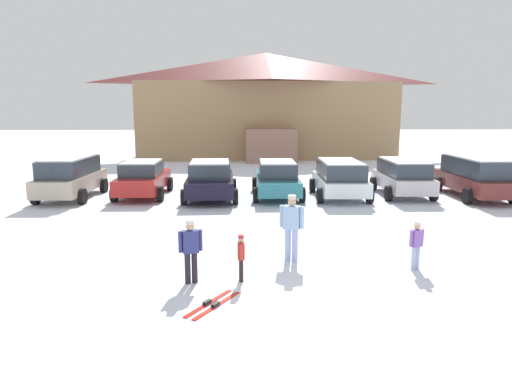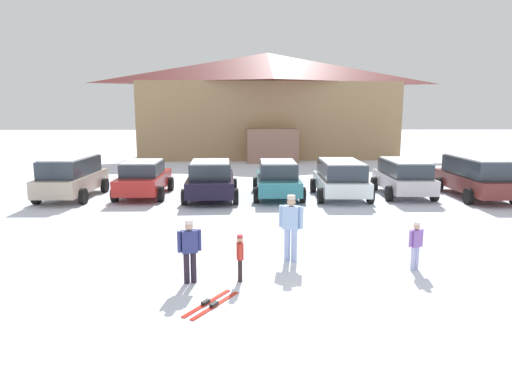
{
  "view_description": "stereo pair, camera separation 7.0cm",
  "coord_description": "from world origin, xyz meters",
  "px_view_note": "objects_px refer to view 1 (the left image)",
  "views": [
    {
      "loc": [
        -1.75,
        -7.32,
        3.72
      ],
      "look_at": [
        -1.33,
        7.04,
        1.13
      ],
      "focal_mm": 32.0,
      "sensor_mm": 36.0,
      "label": 1
    },
    {
      "loc": [
        -1.68,
        -7.32,
        3.72
      ],
      "look_at": [
        -1.33,
        7.04,
        1.13
      ],
      "focal_mm": 32.0,
      "sensor_mm": 36.0,
      "label": 2
    }
  ],
  "objects_px": {
    "parked_white_suv": "(340,178)",
    "skier_child_in_red_jacket": "(241,255)",
    "parked_beige_suv": "(71,176)",
    "skier_teen_in_navy_coat": "(191,248)",
    "parked_red_sedan": "(143,178)",
    "skier_child_in_purple_jacket": "(416,243)",
    "parked_teal_hatchback": "(277,178)",
    "skier_adult_in_blue_parka": "(292,224)",
    "parked_black_sedan": "(210,179)",
    "pair_of_skis": "(212,304)",
    "parked_maroon_van": "(475,176)",
    "parked_silver_wagon": "(403,176)",
    "ski_lodge": "(265,105)"
  },
  "relations": [
    {
      "from": "parked_black_sedan",
      "to": "pair_of_skis",
      "type": "distance_m",
      "value": 10.88
    },
    {
      "from": "parked_teal_hatchback",
      "to": "skier_child_in_purple_jacket",
      "type": "height_order",
      "value": "parked_teal_hatchback"
    },
    {
      "from": "parked_red_sedan",
      "to": "skier_adult_in_blue_parka",
      "type": "relative_size",
      "value": 2.54
    },
    {
      "from": "parked_red_sedan",
      "to": "skier_child_in_red_jacket",
      "type": "xyz_separation_m",
      "value": [
        4.3,
        -10.18,
        -0.21
      ]
    },
    {
      "from": "skier_child_in_purple_jacket",
      "to": "skier_child_in_red_jacket",
      "type": "height_order",
      "value": "skier_child_in_purple_jacket"
    },
    {
      "from": "parked_maroon_van",
      "to": "skier_child_in_red_jacket",
      "type": "distance_m",
      "value": 13.81
    },
    {
      "from": "parked_black_sedan",
      "to": "ski_lodge",
      "type": "bearing_deg",
      "value": 79.91
    },
    {
      "from": "skier_child_in_purple_jacket",
      "to": "parked_white_suv",
      "type": "bearing_deg",
      "value": 89.43
    },
    {
      "from": "ski_lodge",
      "to": "parked_beige_suv",
      "type": "xyz_separation_m",
      "value": [
        -9.17,
        -17.87,
        -3.19
      ]
    },
    {
      "from": "parked_white_suv",
      "to": "skier_teen_in_navy_coat",
      "type": "xyz_separation_m",
      "value": [
        -5.28,
        -9.69,
        -0.08
      ]
    },
    {
      "from": "skier_child_in_purple_jacket",
      "to": "skier_child_in_red_jacket",
      "type": "distance_m",
      "value": 4.15
    },
    {
      "from": "parked_red_sedan",
      "to": "parked_maroon_van",
      "type": "distance_m",
      "value": 14.31
    },
    {
      "from": "skier_adult_in_blue_parka",
      "to": "skier_child_in_red_jacket",
      "type": "bearing_deg",
      "value": -132.88
    },
    {
      "from": "parked_beige_suv",
      "to": "skier_teen_in_navy_coat",
      "type": "xyz_separation_m",
      "value": [
        6.19,
        -9.91,
        -0.15
      ]
    },
    {
      "from": "parked_red_sedan",
      "to": "parked_black_sedan",
      "type": "height_order",
      "value": "parked_black_sedan"
    },
    {
      "from": "parked_teal_hatchback",
      "to": "skier_child_in_red_jacket",
      "type": "height_order",
      "value": "parked_teal_hatchback"
    },
    {
      "from": "parked_silver_wagon",
      "to": "skier_child_in_purple_jacket",
      "type": "height_order",
      "value": "parked_silver_wagon"
    },
    {
      "from": "parked_silver_wagon",
      "to": "parked_teal_hatchback",
      "type": "bearing_deg",
      "value": -178.88
    },
    {
      "from": "parked_red_sedan",
      "to": "skier_teen_in_navy_coat",
      "type": "height_order",
      "value": "parked_red_sedan"
    },
    {
      "from": "parked_white_suv",
      "to": "skier_child_in_purple_jacket",
      "type": "height_order",
      "value": "parked_white_suv"
    },
    {
      "from": "ski_lodge",
      "to": "skier_child_in_purple_jacket",
      "type": "xyz_separation_m",
      "value": [
        2.21,
        -27.09,
        -3.48
      ]
    },
    {
      "from": "parked_beige_suv",
      "to": "parked_black_sedan",
      "type": "xyz_separation_m",
      "value": [
        5.94,
        -0.25,
        -0.12
      ]
    },
    {
      "from": "parked_black_sedan",
      "to": "skier_child_in_red_jacket",
      "type": "xyz_separation_m",
      "value": [
        1.33,
        -9.57,
        -0.23
      ]
    },
    {
      "from": "parked_white_suv",
      "to": "pair_of_skis",
      "type": "xyz_separation_m",
      "value": [
        -4.75,
        -10.86,
        -0.85
      ]
    },
    {
      "from": "ski_lodge",
      "to": "parked_maroon_van",
      "type": "bearing_deg",
      "value": -65.96
    },
    {
      "from": "parked_black_sedan",
      "to": "parked_white_suv",
      "type": "bearing_deg",
      "value": 0.36
    },
    {
      "from": "parked_beige_suv",
      "to": "parked_silver_wagon",
      "type": "distance_m",
      "value": 14.33
    },
    {
      "from": "parked_red_sedan",
      "to": "parked_white_suv",
      "type": "distance_m",
      "value": 8.51
    },
    {
      "from": "parked_silver_wagon",
      "to": "parked_red_sedan",
      "type": "bearing_deg",
      "value": 179.18
    },
    {
      "from": "parked_white_suv",
      "to": "skier_child_in_red_jacket",
      "type": "xyz_separation_m",
      "value": [
        -4.19,
        -9.61,
        -0.28
      ]
    },
    {
      "from": "parked_silver_wagon",
      "to": "skier_child_in_purple_jacket",
      "type": "relative_size",
      "value": 3.53
    },
    {
      "from": "pair_of_skis",
      "to": "parked_white_suv",
      "type": "bearing_deg",
      "value": 66.38
    },
    {
      "from": "skier_child_in_purple_jacket",
      "to": "skier_adult_in_blue_parka",
      "type": "height_order",
      "value": "skier_adult_in_blue_parka"
    },
    {
      "from": "skier_child_in_red_jacket",
      "to": "parked_black_sedan",
      "type": "bearing_deg",
      "value": 97.94
    },
    {
      "from": "parked_silver_wagon",
      "to": "pair_of_skis",
      "type": "distance_m",
      "value": 13.62
    },
    {
      "from": "pair_of_skis",
      "to": "skier_child_in_purple_jacket",
      "type": "bearing_deg",
      "value": 21.72
    },
    {
      "from": "skier_child_in_purple_jacket",
      "to": "skier_adult_in_blue_parka",
      "type": "xyz_separation_m",
      "value": [
        -2.86,
        0.74,
        0.28
      ]
    },
    {
      "from": "parked_red_sedan",
      "to": "skier_child_in_purple_jacket",
      "type": "xyz_separation_m",
      "value": [
        8.4,
        -9.58,
        -0.14
      ]
    },
    {
      "from": "skier_teen_in_navy_coat",
      "to": "pair_of_skis",
      "type": "height_order",
      "value": "skier_teen_in_navy_coat"
    },
    {
      "from": "parked_maroon_van",
      "to": "skier_child_in_red_jacket",
      "type": "bearing_deg",
      "value": -136.4
    },
    {
      "from": "parked_red_sedan",
      "to": "skier_child_in_purple_jacket",
      "type": "bearing_deg",
      "value": -48.73
    },
    {
      "from": "parked_maroon_van",
      "to": "parked_silver_wagon",
      "type": "bearing_deg",
      "value": 170.35
    },
    {
      "from": "parked_teal_hatchback",
      "to": "pair_of_skis",
      "type": "xyz_separation_m",
      "value": [
        -2.07,
        -11.16,
        -0.78
      ]
    },
    {
      "from": "parked_teal_hatchback",
      "to": "parked_beige_suv",
      "type": "bearing_deg",
      "value": -179.41
    },
    {
      "from": "skier_teen_in_navy_coat",
      "to": "parked_silver_wagon",
      "type": "bearing_deg",
      "value": 51.16
    },
    {
      "from": "skier_child_in_red_jacket",
      "to": "skier_adult_in_blue_parka",
      "type": "distance_m",
      "value": 1.87
    },
    {
      "from": "parked_silver_wagon",
      "to": "pair_of_skis",
      "type": "height_order",
      "value": "parked_silver_wagon"
    },
    {
      "from": "parked_silver_wagon",
      "to": "skier_child_in_red_jacket",
      "type": "bearing_deg",
      "value": -125.13
    },
    {
      "from": "parked_silver_wagon",
      "to": "parked_white_suv",
      "type": "bearing_deg",
      "value": -171.8
    },
    {
      "from": "parked_white_suv",
      "to": "parked_beige_suv",
      "type": "bearing_deg",
      "value": 178.94
    }
  ]
}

